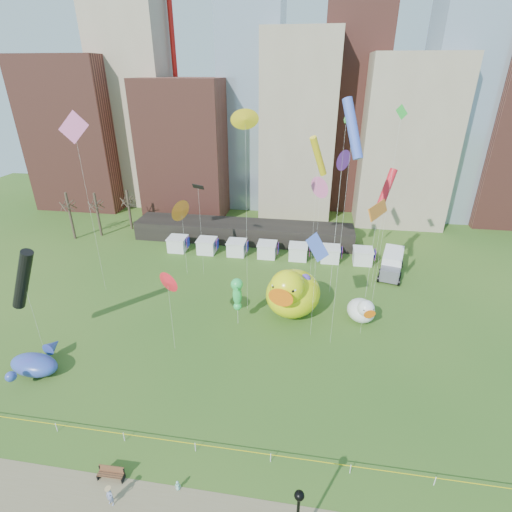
% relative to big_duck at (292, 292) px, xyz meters
% --- Properties ---
extents(ground, '(160.00, 160.00, 0.00)m').
position_rel_big_duck_xyz_m(ground, '(-6.06, -20.26, -3.16)').
color(ground, '#29571B').
rests_on(ground, ground).
extents(skyline, '(101.00, 23.00, 68.00)m').
position_rel_big_duck_xyz_m(skyline, '(-3.81, 40.80, 18.28)').
color(skyline, brown).
rests_on(skyline, ground).
extents(pavilion, '(38.00, 6.00, 3.20)m').
position_rel_big_duck_xyz_m(pavilion, '(-10.06, 21.74, -1.56)').
color(pavilion, black).
rests_on(pavilion, ground).
extents(vendor_tents, '(33.24, 2.80, 2.40)m').
position_rel_big_duck_xyz_m(vendor_tents, '(-5.04, 15.74, -2.06)').
color(vendor_tents, white).
rests_on(vendor_tents, ground).
extents(bare_trees, '(8.44, 6.44, 8.50)m').
position_rel_big_duck_xyz_m(bare_trees, '(-36.23, 20.28, 0.85)').
color(bare_trees, '#382B21').
rests_on(bare_trees, ground).
extents(caution_tape, '(50.00, 0.06, 0.90)m').
position_rel_big_duck_xyz_m(caution_tape, '(-6.06, -20.26, -2.48)').
color(caution_tape, white).
rests_on(caution_tape, ground).
extents(big_duck, '(8.21, 9.68, 6.89)m').
position_rel_big_duck_xyz_m(big_duck, '(0.00, 0.00, 0.00)').
color(big_duck, '#E4EC0C').
rests_on(big_duck, ground).
extents(small_duck, '(4.15, 4.79, 3.38)m').
position_rel_big_duck_xyz_m(small_duck, '(8.41, -0.16, -1.61)').
color(small_duck, white).
rests_on(small_duck, ground).
extents(seahorse_green, '(1.52, 1.85, 6.16)m').
position_rel_big_duck_xyz_m(seahorse_green, '(-6.10, -3.05, 1.27)').
color(seahorse_green, silver).
rests_on(seahorse_green, ground).
extents(seahorse_purple, '(1.56, 1.79, 5.40)m').
position_rel_big_duck_xyz_m(seahorse_purple, '(1.54, 0.64, 0.66)').
color(seahorse_purple, silver).
rests_on(seahorse_purple, ground).
extents(whale_inflatable, '(5.37, 6.61, 2.25)m').
position_rel_big_duck_xyz_m(whale_inflatable, '(-24.39, -14.04, -2.13)').
color(whale_inflatable, '#3E3BA1').
rests_on(whale_inflatable, ground).
extents(park_bench, '(1.97, 0.67, 1.00)m').
position_rel_big_duck_xyz_m(park_bench, '(-11.53, -23.37, -2.61)').
color(park_bench, brown).
rests_on(park_bench, footpath).
extents(box_truck, '(4.37, 7.81, 3.14)m').
position_rel_big_duck_xyz_m(box_truck, '(13.88, 13.13, -1.55)').
color(box_truck, white).
rests_on(box_truck, ground).
extents(woman, '(0.66, 0.50, 1.60)m').
position_rel_big_duck_xyz_m(woman, '(-10.62, -25.18, -2.34)').
color(woman, white).
rests_on(woman, footpath).
extents(toddler, '(0.35, 0.31, 0.84)m').
position_rel_big_duck_xyz_m(toddler, '(-6.39, -23.46, -2.72)').
color(toddler, white).
rests_on(toddler, footpath).
extents(kite_0, '(2.81, 3.12, 16.48)m').
position_rel_big_duck_xyz_m(kite_0, '(10.59, 8.38, 10.53)').
color(kite_0, silver).
rests_on(kite_0, ground).
extents(kite_1, '(1.87, 2.60, 14.12)m').
position_rel_big_duck_xyz_m(kite_1, '(2.65, 12.66, 9.51)').
color(kite_1, silver).
rests_on(kite_1, ground).
extents(kite_2, '(1.80, 1.03, 13.54)m').
position_rel_big_duck_xyz_m(kite_2, '(-13.53, 8.33, 9.91)').
color(kite_2, silver).
rests_on(kite_2, ground).
extents(kite_3, '(0.56, 3.38, 23.14)m').
position_rel_big_duck_xyz_m(kite_3, '(4.82, 6.03, 19.31)').
color(kite_3, silver).
rests_on(kite_3, ground).
extents(kite_4, '(1.89, 1.25, 23.81)m').
position_rel_big_duck_xyz_m(kite_4, '(-5.52, 0.24, 19.57)').
color(kite_4, silver).
rests_on(kite_4, ground).
extents(kite_5, '(2.45, 2.16, 12.59)m').
position_rel_big_duck_xyz_m(kite_5, '(2.52, -3.79, 7.71)').
color(kite_5, silver).
rests_on(kite_5, ground).
extents(kite_6, '(2.40, 3.82, 15.52)m').
position_rel_big_duck_xyz_m(kite_6, '(8.16, -2.70, 11.69)').
color(kite_6, silver).
rests_on(kite_6, ground).
extents(kite_7, '(1.42, 2.22, 18.90)m').
position_rel_big_duck_xyz_m(kite_7, '(4.88, 6.68, 14.52)').
color(kite_7, silver).
rests_on(kite_7, ground).
extents(kite_8, '(1.77, 1.25, 9.25)m').
position_rel_big_duck_xyz_m(kite_8, '(-11.95, -8.57, 5.10)').
color(kite_8, silver).
rests_on(kite_8, ground).
extents(kite_9, '(3.70, 0.33, 23.28)m').
position_rel_big_duck_xyz_m(kite_9, '(-25.58, 1.75, 17.98)').
color(kite_9, silver).
rests_on(kite_9, ground).
extents(kite_10, '(4.13, 1.54, 12.16)m').
position_rel_big_duck_xyz_m(kite_10, '(-25.87, -11.00, 5.56)').
color(kite_10, silver).
rests_on(kite_10, ground).
extents(kite_11, '(1.04, 1.17, 24.14)m').
position_rel_big_duck_xyz_m(kite_11, '(10.22, 4.07, 18.49)').
color(kite_11, silver).
rests_on(kite_11, ground).
extents(kite_12, '(2.67, 2.60, 20.47)m').
position_rel_big_duck_xyz_m(kite_12, '(2.04, 6.99, 14.84)').
color(kite_12, silver).
rests_on(kite_12, ground).
extents(kite_13, '(2.47, 2.90, 25.30)m').
position_rel_big_duck_xyz_m(kite_13, '(4.73, -4.86, 19.59)').
color(kite_13, silver).
rests_on(kite_13, ground).
extents(kite_14, '(1.09, 2.73, 11.23)m').
position_rel_big_duck_xyz_m(kite_14, '(-16.00, 8.01, 6.69)').
color(kite_14, silver).
rests_on(kite_14, ground).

